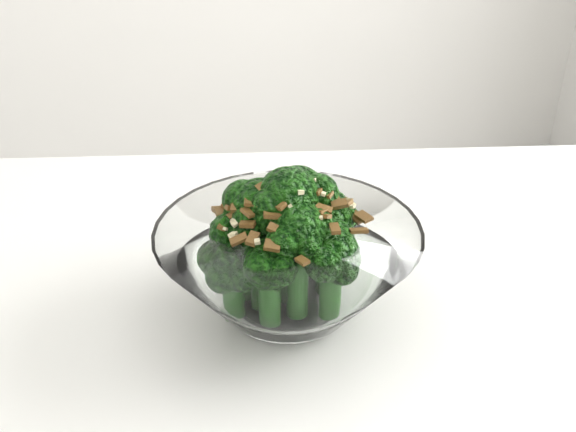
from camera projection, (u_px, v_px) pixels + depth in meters
name	position (u px, v px, depth m)	size (l,w,h in m)	color
broccoli_dish	(287.00, 258.00, 0.48)	(0.20, 0.20, 0.12)	white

